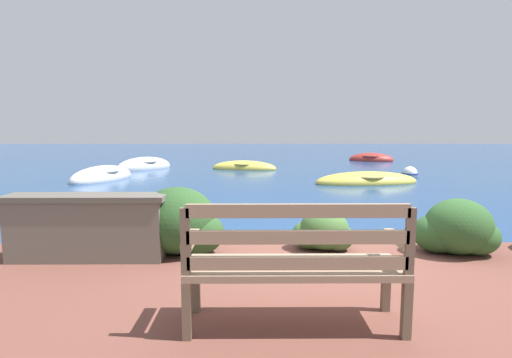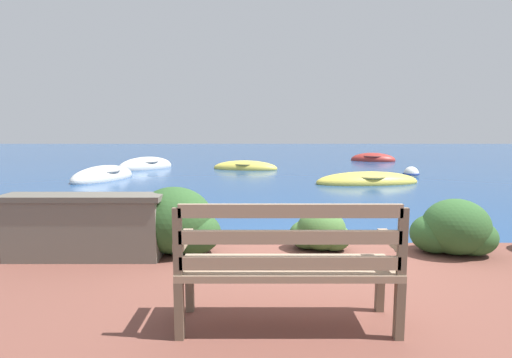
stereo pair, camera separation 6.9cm
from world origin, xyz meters
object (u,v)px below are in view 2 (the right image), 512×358
at_px(rowboat_mid, 103,177).
at_px(rowboat_outer, 146,167).
at_px(rowboat_distant, 373,160).
at_px(mooring_buoy, 411,174).
at_px(rowboat_nearest, 367,182).
at_px(rowboat_far, 245,168).
at_px(park_bench, 288,262).

bearing_deg(rowboat_mid, rowboat_outer, -166.98).
distance_m(rowboat_distant, mooring_buoy, 6.82).
distance_m(rowboat_mid, rowboat_distant, 13.41).
height_order(rowboat_nearest, rowboat_far, rowboat_far).
bearing_deg(park_bench, mooring_buoy, 69.36).
height_order(rowboat_far, rowboat_outer, rowboat_outer).
distance_m(park_bench, rowboat_nearest, 9.77).
bearing_deg(rowboat_outer, rowboat_nearest, -81.45).
distance_m(rowboat_nearest, rowboat_far, 5.70).
height_order(rowboat_mid, rowboat_distant, rowboat_mid).
xyz_separation_m(rowboat_outer, rowboat_distant, (10.61, 4.04, -0.01)).
distance_m(rowboat_outer, mooring_buoy, 10.33).
relative_size(park_bench, rowboat_distant, 0.62).
distance_m(park_bench, rowboat_far, 13.51).
bearing_deg(park_bench, rowboat_nearest, 75.65).
bearing_deg(park_bench, rowboat_mid, 121.47).
distance_m(park_bench, rowboat_distant, 18.76).
xyz_separation_m(rowboat_mid, mooring_buoy, (10.35, 0.86, 0.02)).
bearing_deg(rowboat_mid, park_bench, 46.39).
height_order(park_bench, rowboat_distant, park_bench).
xyz_separation_m(park_bench, rowboat_far, (-0.66, 13.48, -0.65)).
height_order(rowboat_outer, rowboat_distant, rowboat_outer).
distance_m(rowboat_mid, mooring_buoy, 10.39).
bearing_deg(rowboat_nearest, mooring_buoy, -145.94).
bearing_deg(rowboat_nearest, park_bench, 63.59).
relative_size(park_bench, rowboat_mid, 0.54).
height_order(park_bench, rowboat_outer, park_bench).
bearing_deg(rowboat_far, rowboat_outer, -172.17).
bearing_deg(rowboat_outer, mooring_buoy, -67.06).
xyz_separation_m(rowboat_mid, rowboat_far, (4.53, 3.30, -0.01)).
xyz_separation_m(rowboat_mid, rowboat_outer, (0.40, 3.61, 0.00)).
relative_size(rowboat_nearest, rowboat_far, 1.18).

